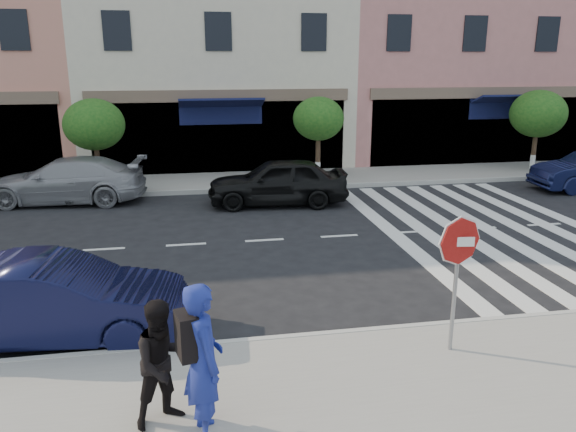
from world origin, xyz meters
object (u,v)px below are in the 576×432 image
at_px(photographer, 204,361).
at_px(car_far_left, 66,180).
at_px(car_near_mid, 55,300).
at_px(car_far_mid, 278,181).
at_px(walker, 164,363).
at_px(stop_sign, 459,253).

bearing_deg(photographer, car_far_left, 4.04).
xyz_separation_m(car_near_mid, car_far_left, (-1.67, 9.74, 0.02)).
bearing_deg(car_far_left, car_far_mid, 83.03).
relative_size(photographer, car_near_mid, 0.45).
distance_m(walker, car_far_left, 12.99).
bearing_deg(car_far_left, car_near_mid, 15.25).
height_order(stop_sign, car_far_mid, stop_sign).
height_order(photographer, walker, photographer).
height_order(car_near_mid, car_far_mid, car_far_mid).
distance_m(stop_sign, car_far_left, 13.93).
bearing_deg(car_near_mid, photographer, -137.68).
relative_size(stop_sign, car_near_mid, 0.51).
bearing_deg(car_far_mid, walker, -11.39).
height_order(stop_sign, walker, stop_sign).
height_order(stop_sign, car_far_left, stop_sign).
xyz_separation_m(stop_sign, car_far_mid, (-1.11, 9.99, -1.00)).
xyz_separation_m(photographer, car_far_left, (-3.99, 12.83, -0.40)).
relative_size(stop_sign, photographer, 1.11).
distance_m(car_far_left, car_far_mid, 6.88).
bearing_deg(stop_sign, car_far_left, 132.31).
bearing_deg(photographer, car_far_mid, -26.74).
bearing_deg(photographer, stop_sign, -83.76).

